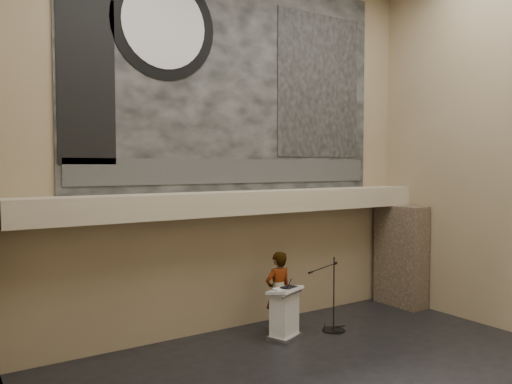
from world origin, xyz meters
TOP-DOWN VIEW (x-y plane):
  - wall_back at (0.00, 4.00)m, footprint 10.00×0.02m
  - wall_left at (-5.00, 0.00)m, footprint 0.02×8.00m
  - soffit at (0.00, 3.60)m, footprint 10.00×0.80m
  - sprinkler_left at (-1.60, 3.55)m, footprint 0.04×0.04m
  - sprinkler_right at (1.90, 3.55)m, footprint 0.04×0.04m
  - banner at (0.00, 3.97)m, footprint 8.00×0.05m
  - banner_text_strip at (0.00, 3.93)m, footprint 7.76×0.02m
  - banner_clock_rim at (-1.80, 3.93)m, footprint 2.30×0.02m
  - banner_clock_face at (-1.80, 3.91)m, footprint 1.84×0.02m
  - banner_building_print at (2.40, 3.93)m, footprint 2.60×0.02m
  - banner_brick_print at (-3.40, 3.93)m, footprint 1.10×0.02m
  - stone_pier at (4.65, 3.15)m, footprint 0.60×1.40m
  - lectern at (0.45, 2.75)m, footprint 0.90×0.77m
  - binder at (0.54, 2.71)m, footprint 0.38×0.33m
  - papers at (0.32, 2.75)m, footprint 0.22×0.29m
  - speaker_person at (0.56, 3.15)m, footprint 0.67×0.44m
  - mic_stand at (1.65, 2.52)m, footprint 1.36×0.72m

SIDE VIEW (x-z plane):
  - mic_stand at x=1.65m, z-range -0.60..1.10m
  - lectern at x=0.45m, z-range -0.02..1.12m
  - speaker_person at x=0.56m, z-range 0.00..1.84m
  - papers at x=0.32m, z-range 1.10..1.10m
  - binder at x=0.54m, z-range 1.10..1.14m
  - stone_pier at x=4.65m, z-range 0.00..2.70m
  - sprinkler_left at x=-1.60m, z-range 2.64..2.70m
  - sprinkler_right at x=1.90m, z-range 2.64..2.70m
  - soffit at x=0.00m, z-range 2.70..3.20m
  - banner_text_strip at x=0.00m, z-range 3.38..3.93m
  - wall_back at x=0.00m, z-range 0.00..8.50m
  - wall_left at x=-5.00m, z-range 0.00..8.50m
  - banner_brick_print at x=-3.40m, z-range 3.80..7.00m
  - banner at x=0.00m, z-range 3.20..8.20m
  - banner_building_print at x=2.40m, z-range 4.00..7.60m
  - banner_clock_rim at x=-1.80m, z-range 5.55..7.85m
  - banner_clock_face at x=-1.80m, z-range 5.78..7.62m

